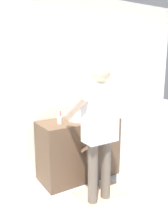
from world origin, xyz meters
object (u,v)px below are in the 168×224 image
toothbrush_cup (60,120)px  soap_bottle (97,112)px  child_toddler (94,155)px  adult_parent (99,122)px

toothbrush_cup → soap_bottle: toothbrush_cup is taller
toothbrush_cup → child_toddler: (0.32, -0.37, -0.46)m
child_toddler → toothbrush_cup: bearing=130.6°
soap_bottle → adult_parent: (-0.49, -0.73, 0.08)m
soap_bottle → toothbrush_cup: bearing=-173.1°
toothbrush_cup → soap_bottle: (0.70, 0.08, 0.02)m
soap_bottle → child_toddler: bearing=-129.4°
toothbrush_cup → child_toddler: toothbrush_cup is taller
soap_bottle → child_toddler: soap_bottle is taller
soap_bottle → child_toddler: (-0.38, -0.46, -0.47)m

